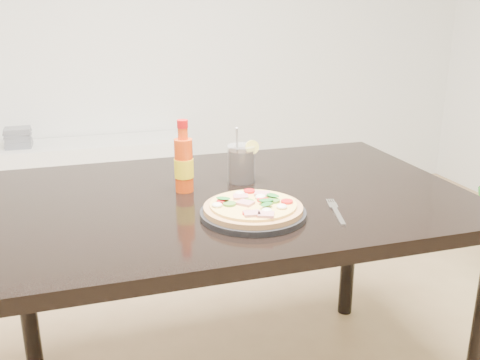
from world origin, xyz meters
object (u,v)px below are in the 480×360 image
object	(u,v)px
pizza	(253,207)
hot_sauce_bottle	(184,164)
cola_cup	(241,164)
media_console	(69,183)
plate	(253,214)
dining_table	(228,220)
fork	(336,211)

from	to	relation	value
pizza	hot_sauce_bottle	xyz separation A→B (m)	(-0.13, 0.26, 0.06)
cola_cup	media_console	size ratio (longest dim) A/B	0.13
pizza	cola_cup	size ratio (longest dim) A/B	1.47
plate	media_console	distance (m)	2.14
dining_table	hot_sauce_bottle	world-z (taller)	hot_sauce_bottle
dining_table	fork	world-z (taller)	fork
pizza	hot_sauce_bottle	distance (m)	0.29
plate	pizza	xyz separation A→B (m)	(0.00, -0.00, 0.02)
plate	hot_sauce_bottle	bearing A→B (deg)	117.22
dining_table	plate	size ratio (longest dim) A/B	4.99
pizza	media_console	size ratio (longest dim) A/B	0.19
pizza	hot_sauce_bottle	world-z (taller)	hot_sauce_bottle
media_console	plate	bearing A→B (deg)	-75.90
hot_sauce_bottle	cola_cup	xyz separation A→B (m)	(0.19, 0.04, -0.03)
pizza	cola_cup	world-z (taller)	cola_cup
cola_cup	pizza	bearing A→B (deg)	-101.29
dining_table	pizza	size ratio (longest dim) A/B	5.34
pizza	media_console	distance (m)	2.15
fork	dining_table	bearing A→B (deg)	152.05
dining_table	pizza	world-z (taller)	pizza
dining_table	hot_sauce_bottle	bearing A→B (deg)	152.24
pizza	media_console	xyz separation A→B (m)	(-0.51, 2.02, -0.53)
cola_cup	hot_sauce_bottle	bearing A→B (deg)	-168.30
dining_table	media_console	world-z (taller)	dining_table
pizza	hot_sauce_bottle	size ratio (longest dim) A/B	1.21
plate	cola_cup	size ratio (longest dim) A/B	1.57
plate	fork	size ratio (longest dim) A/B	1.51
pizza	plate	bearing A→B (deg)	155.67
plate	media_console	world-z (taller)	plate
hot_sauce_bottle	cola_cup	size ratio (longest dim) A/B	1.21
pizza	fork	xyz separation A→B (m)	(0.22, -0.03, -0.02)
dining_table	cola_cup	xyz separation A→B (m)	(0.07, 0.10, 0.14)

